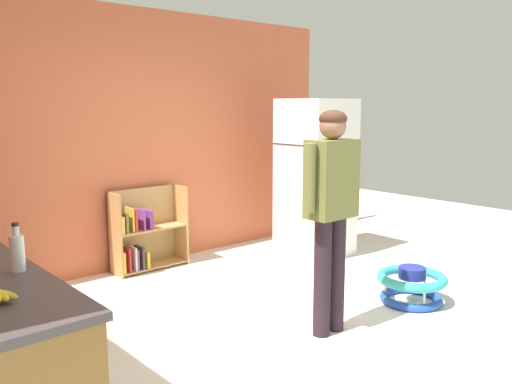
# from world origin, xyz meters

# --- Properties ---
(ground_plane) EXTENTS (12.00, 12.00, 0.00)m
(ground_plane) POSITION_xyz_m (0.00, 0.00, 0.00)
(ground_plane) COLOR silver
(ground_plane) RESTS_ON ground
(back_wall) EXTENTS (5.20, 0.06, 2.70)m
(back_wall) POSITION_xyz_m (0.00, 2.33, 1.35)
(back_wall) COLOR #C96341
(back_wall) RESTS_ON ground
(refrigerator) EXTENTS (0.73, 0.68, 1.78)m
(refrigerator) POSITION_xyz_m (1.71, 1.35, 0.89)
(refrigerator) COLOR white
(refrigerator) RESTS_ON ground
(bookshelf) EXTENTS (0.80, 0.28, 0.85)m
(bookshelf) POSITION_xyz_m (-0.07, 2.15, 0.37)
(bookshelf) COLOR tan
(bookshelf) RESTS_ON ground
(standing_person) EXTENTS (0.57, 0.22, 1.68)m
(standing_person) POSITION_xyz_m (0.18, -0.19, 1.01)
(standing_person) COLOR #2B1D27
(standing_person) RESTS_ON ground
(baby_walker) EXTENTS (0.60, 0.60, 0.32)m
(baby_walker) POSITION_xyz_m (1.19, -0.27, 0.16)
(baby_walker) COLOR blue
(baby_walker) RESTS_ON ground
(banana_bunch) EXTENTS (0.12, 0.16, 0.04)m
(banana_bunch) POSITION_xyz_m (-2.18, -0.40, 0.93)
(banana_bunch) COLOR yellow
(banana_bunch) RESTS_ON kitchen_counter
(clear_bottle) EXTENTS (0.07, 0.07, 0.25)m
(clear_bottle) POSITION_xyz_m (-1.99, -0.01, 1.00)
(clear_bottle) COLOR silver
(clear_bottle) RESTS_ON kitchen_counter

